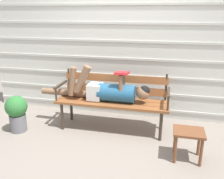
{
  "coord_description": "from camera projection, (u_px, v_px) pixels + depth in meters",
  "views": [
    {
      "loc": [
        0.77,
        -3.1,
        1.72
      ],
      "look_at": [
        0.0,
        0.17,
        0.64
      ],
      "focal_mm": 38.51,
      "sensor_mm": 36.0,
      "label": 1
    }
  ],
  "objects": [
    {
      "name": "house_siding",
      "position": [
        121.0,
        41.0,
        3.91
      ],
      "size": [
        4.72,
        0.08,
        2.55
      ],
      "color": "beige",
      "rests_on": "ground"
    },
    {
      "name": "footstool",
      "position": [
        188.0,
        137.0,
        2.87
      ],
      "size": [
        0.36,
        0.3,
        0.38
      ],
      "color": "brown",
      "rests_on": "ground"
    },
    {
      "name": "potted_plant",
      "position": [
        17.0,
        112.0,
        3.57
      ],
      "size": [
        0.32,
        0.32,
        0.56
      ],
      "color": "slate",
      "rests_on": "ground"
    },
    {
      "name": "ground_plane",
      "position": [
        109.0,
        134.0,
        3.57
      ],
      "size": [
        12.0,
        12.0,
        0.0
      ],
      "primitive_type": "plane",
      "color": "gray"
    },
    {
      "name": "reclining_person",
      "position": [
        107.0,
        91.0,
        3.55
      ],
      "size": [
        1.72,
        0.26,
        0.54
      ],
      "color": "#23567A"
    },
    {
      "name": "park_bench",
      "position": [
        113.0,
        97.0,
        3.63
      ],
      "size": [
        1.68,
        0.48,
        0.87
      ],
      "color": "brown",
      "rests_on": "ground"
    }
  ]
}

